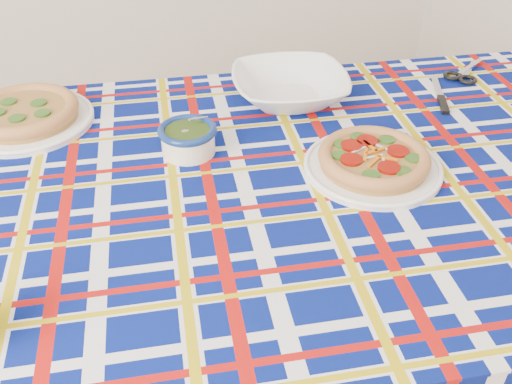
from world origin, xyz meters
name	(u,v)px	position (x,y,z in m)	size (l,w,h in m)	color
dining_table	(276,208)	(0.19, 0.25, 0.69)	(1.81, 1.36, 0.76)	brown
tablecloth	(276,199)	(0.19, 0.25, 0.71)	(1.65, 1.04, 0.11)	#051263
main_focaccia_plate	(374,158)	(0.39, 0.19, 0.79)	(0.29, 0.29, 0.06)	#9F7238
pesto_bowl	(188,137)	(0.06, 0.41, 0.80)	(0.13, 0.13, 0.08)	#1E310D
serving_bowl	(290,87)	(0.37, 0.54, 0.80)	(0.29, 0.29, 0.07)	white
second_focaccia_plate	(24,112)	(-0.25, 0.69, 0.79)	(0.32, 0.32, 0.06)	#9F7238
table_knife	(437,87)	(0.75, 0.44, 0.77)	(0.23, 0.02, 0.01)	silver
kitchen_scissors	(470,68)	(0.91, 0.50, 0.77)	(0.20, 0.10, 0.02)	silver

